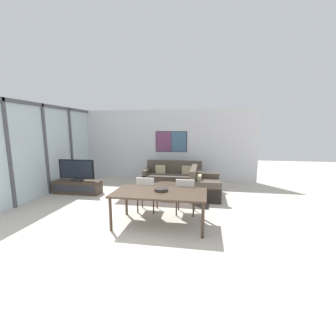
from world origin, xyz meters
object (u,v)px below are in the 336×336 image
Objects in this scene: tv_console at (78,187)px; sofa_side at (203,187)px; coffee_table at (167,187)px; dining_chair_left at (147,192)px; sofa_main at (173,178)px; dining_table at (160,195)px; television at (76,170)px; dining_chair_centre at (185,194)px; fruit_bowl at (161,189)px.

sofa_side reaches higher than tv_console.
dining_chair_left is (-0.25, -1.40, 0.24)m from coffee_table.
dining_table is (0.23, -3.48, 0.39)m from sofa_main.
dining_chair_centre is (3.57, -1.23, -0.24)m from television.
tv_console is 1.69× the size of dining_chair_left.
sofa_side is at bearing 5.35° from tv_console.
dining_chair_left is at bearing 123.68° from dining_table.
sofa_side is at bearing 76.70° from dining_chair_centre.
dining_table is 0.88m from dining_chair_left.
dining_chair_centre is at bearing -18.95° from tv_console.
coffee_table is 2.17m from dining_table.
sofa_main is 1.61m from sofa_side.
dining_chair_left is at bearing -24.61° from tv_console.
dining_chair_left and dining_chair_centre have the same top height.
dining_chair_centre is at bearing 55.16° from dining_table.
dining_chair_centre is (3.57, -1.23, 0.30)m from tv_console.
fruit_bowl reaches higher than coffee_table.
dining_chair_centre is (0.71, -1.43, 0.24)m from coffee_table.
tv_console is at bearing -175.95° from coffee_table.
dining_table is at bearing 159.43° from sofa_side.
fruit_bowl reaches higher than dining_table.
tv_console is 3.26m from sofa_main.
sofa_main is 1.40× the size of sofa_side.
sofa_main is 2.31× the size of dining_chair_centre.
dining_chair_left is at bearing -100.22° from coffee_table.
sofa_side is 5.09× the size of fruit_bowl.
sofa_main is at bearing 104.27° from dining_chair_centre.
sofa_main is 2.78m from dining_chair_left.
dining_chair_centre is (-0.38, -1.60, 0.23)m from sofa_side.
television is at bearing -151.36° from sofa_main.
tv_console is 3.67m from dining_table.
sofa_main and sofa_side have the same top height.
dining_table is 0.86m from dining_chair_centre.
sofa_main is at bearing 28.65° from tv_console.
sofa_side is 1.66m from dining_chair_centre.
television is at bearing -175.96° from coffee_table.
fruit_bowl is (3.11, -1.86, 0.01)m from television.
sofa_side is at bearing 8.73° from coffee_table.
dining_chair_left is 3.08× the size of fruit_bowl.
tv_console is 1.02× the size of sofa_side.
fruit_bowl is at bearing -30.85° from tv_console.
television is at bearing 148.18° from dining_table.
dining_chair_centre is at bearing -18.96° from television.
dining_chair_centre is at bearing -1.83° from dining_chair_left.
sofa_main is 1.36m from coffee_table.
tv_console is 1.28× the size of television.
fruit_bowl is (0.24, -3.42, 0.49)m from sofa_main.
coffee_table is 1.08× the size of dining_chair_centre.
television is 3.99m from sofa_side.
sofa_side is (1.09, -1.19, -0.00)m from sofa_main.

